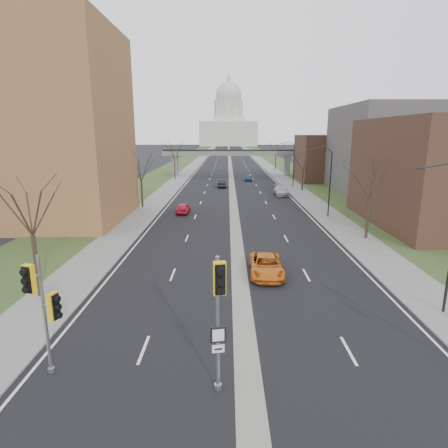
{
  "coord_description": "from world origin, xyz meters",
  "views": [
    {
      "loc": [
        -0.92,
        -14.27,
        10.3
      ],
      "look_at": [
        -1.14,
        10.68,
        4.25
      ],
      "focal_mm": 30.0,
      "sensor_mm": 36.0,
      "label": 1
    }
  ],
  "objects_px": {
    "car_left_far": "(222,183)",
    "car_right_near": "(266,265)",
    "car_right_mid": "(281,191)",
    "signal_pole_left": "(43,300)",
    "car_right_far": "(248,178)",
    "signal_pole_median": "(219,303)",
    "car_left_near": "(183,208)"
  },
  "relations": [
    {
      "from": "signal_pole_median",
      "to": "car_right_far",
      "type": "relative_size",
      "value": 1.52
    },
    {
      "from": "car_left_far",
      "to": "car_right_far",
      "type": "relative_size",
      "value": 1.22
    },
    {
      "from": "car_left_far",
      "to": "signal_pole_left",
      "type": "bearing_deg",
      "value": 82.5
    },
    {
      "from": "signal_pole_left",
      "to": "car_left_far",
      "type": "xyz_separation_m",
      "value": [
        6.58,
        59.14,
        -2.81
      ]
    },
    {
      "from": "signal_pole_left",
      "to": "signal_pole_median",
      "type": "relative_size",
      "value": 0.94
    },
    {
      "from": "signal_pole_median",
      "to": "car_right_near",
      "type": "bearing_deg",
      "value": 66.58
    },
    {
      "from": "car_right_far",
      "to": "car_left_far",
      "type": "bearing_deg",
      "value": -113.04
    },
    {
      "from": "signal_pole_median",
      "to": "car_right_near",
      "type": "distance_m",
      "value": 14.05
    },
    {
      "from": "car_right_near",
      "to": "car_right_far",
      "type": "distance_m",
      "value": 57.41
    },
    {
      "from": "car_left_near",
      "to": "car_left_far",
      "type": "distance_m",
      "value": 25.19
    },
    {
      "from": "car_left_near",
      "to": "car_right_near",
      "type": "relative_size",
      "value": 0.77
    },
    {
      "from": "signal_pole_left",
      "to": "car_left_near",
      "type": "xyz_separation_m",
      "value": [
        1.81,
        34.4,
        -2.89
      ]
    },
    {
      "from": "car_right_mid",
      "to": "car_right_far",
      "type": "relative_size",
      "value": 1.41
    },
    {
      "from": "car_right_far",
      "to": "car_right_mid",
      "type": "bearing_deg",
      "value": -71.48
    },
    {
      "from": "car_left_far",
      "to": "car_right_far",
      "type": "distance_m",
      "value": 11.89
    },
    {
      "from": "car_right_mid",
      "to": "car_right_far",
      "type": "height_order",
      "value": "car_right_mid"
    },
    {
      "from": "signal_pole_left",
      "to": "car_right_mid",
      "type": "xyz_separation_m",
      "value": [
        16.84,
        49.17,
        -2.8
      ]
    },
    {
      "from": "signal_pole_left",
      "to": "car_right_far",
      "type": "xyz_separation_m",
      "value": [
        12.38,
        69.52,
        -2.93
      ]
    },
    {
      "from": "car_left_far",
      "to": "car_right_far",
      "type": "height_order",
      "value": "car_left_far"
    },
    {
      "from": "car_left_far",
      "to": "car_right_mid",
      "type": "relative_size",
      "value": 0.87
    },
    {
      "from": "car_right_near",
      "to": "signal_pole_left",
      "type": "bearing_deg",
      "value": -129.72
    },
    {
      "from": "signal_pole_median",
      "to": "car_left_near",
      "type": "relative_size",
      "value": 1.44
    },
    {
      "from": "car_left_far",
      "to": "car_right_near",
      "type": "bearing_deg",
      "value": 93.72
    },
    {
      "from": "signal_pole_left",
      "to": "car_left_near",
      "type": "bearing_deg",
      "value": 104.78
    },
    {
      "from": "car_right_near",
      "to": "car_right_mid",
      "type": "height_order",
      "value": "car_right_mid"
    },
    {
      "from": "car_right_far",
      "to": "signal_pole_left",
      "type": "bearing_deg",
      "value": -93.95
    },
    {
      "from": "car_left_far",
      "to": "car_right_near",
      "type": "xyz_separation_m",
      "value": [
        4.0,
        -47.0,
        -0.03
      ]
    },
    {
      "from": "car_left_near",
      "to": "car_right_mid",
      "type": "relative_size",
      "value": 0.75
    },
    {
      "from": "car_right_near",
      "to": "car_right_mid",
      "type": "bearing_deg",
      "value": 81.74
    },
    {
      "from": "car_left_near",
      "to": "car_right_far",
      "type": "xyz_separation_m",
      "value": [
        10.56,
        35.12,
        -0.04
      ]
    },
    {
      "from": "car_right_near",
      "to": "car_right_far",
      "type": "relative_size",
      "value": 1.38
    },
    {
      "from": "car_left_near",
      "to": "car_left_far",
      "type": "relative_size",
      "value": 0.87
    }
  ]
}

